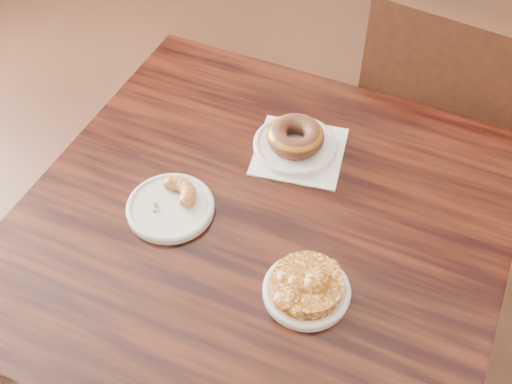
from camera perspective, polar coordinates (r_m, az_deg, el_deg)
The scene contains 9 objects.
cafe_table at distance 1.52m, azimuth 0.36°, elevation -11.36°, with size 0.90×0.90×0.75m, color black.
chair_far at distance 1.91m, azimuth 16.38°, elevation 5.97°, with size 0.45×0.45×0.90m, color black, non-canonical shape.
napkin at distance 1.33m, azimuth 3.87°, elevation 3.61°, with size 0.18×0.18×0.00m, color white.
plate_donut at distance 1.33m, azimuth 3.48°, elevation 4.14°, with size 0.17×0.17×0.01m, color white.
plate_cruller at distance 1.23m, azimuth -7.60°, elevation -1.40°, with size 0.17×0.17×0.01m, color silver.
plate_fritter at distance 1.12m, azimuth 4.51°, elevation -8.78°, with size 0.15×0.15×0.01m, color white.
glazed_donut at distance 1.31m, azimuth 3.53°, elevation 4.97°, with size 0.12×0.12×0.04m, color brown.
apple_fritter at distance 1.09m, azimuth 4.60°, elevation -8.05°, with size 0.17×0.17×0.04m, color #4A1F07, non-canonical shape.
cruller_fragment at distance 1.22m, azimuth -7.70°, elevation -0.80°, with size 0.10×0.10×0.03m, color brown, non-canonical shape.
Camera 1 is at (0.28, -0.68, 1.70)m, focal length 45.00 mm.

